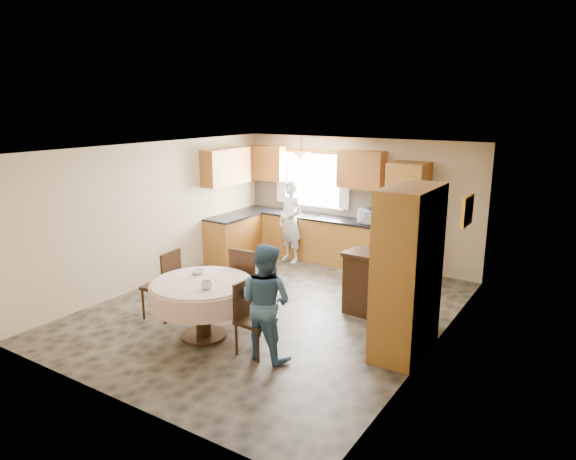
# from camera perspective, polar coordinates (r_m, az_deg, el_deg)

# --- Properties ---
(floor) EXTENTS (5.00, 6.00, 0.01)m
(floor) POSITION_cam_1_polar(r_m,az_deg,el_deg) (8.14, -1.72, -8.79)
(floor) COLOR brown
(floor) RESTS_ON ground
(ceiling) EXTENTS (5.00, 6.00, 0.01)m
(ceiling) POSITION_cam_1_polar(r_m,az_deg,el_deg) (7.54, -1.86, 9.02)
(ceiling) COLOR white
(ceiling) RESTS_ON wall_back
(wall_back) EXTENTS (5.00, 0.02, 2.50)m
(wall_back) POSITION_cam_1_polar(r_m,az_deg,el_deg) (10.31, 7.66, 3.19)
(wall_back) COLOR tan
(wall_back) RESTS_ON floor
(wall_front) EXTENTS (5.00, 0.02, 2.50)m
(wall_front) POSITION_cam_1_polar(r_m,az_deg,el_deg) (5.64, -19.32, -6.47)
(wall_front) COLOR tan
(wall_front) RESTS_ON floor
(wall_left) EXTENTS (0.02, 6.00, 2.50)m
(wall_left) POSITION_cam_1_polar(r_m,az_deg,el_deg) (9.35, -14.55, 1.78)
(wall_left) COLOR tan
(wall_left) RESTS_ON floor
(wall_right) EXTENTS (0.02, 6.00, 2.50)m
(wall_right) POSITION_cam_1_polar(r_m,az_deg,el_deg) (6.71, 16.17, -3.01)
(wall_right) COLOR tan
(wall_right) RESTS_ON floor
(window) EXTENTS (1.40, 0.03, 1.10)m
(window) POSITION_cam_1_polar(r_m,az_deg,el_deg) (10.69, 2.79, 5.57)
(window) COLOR white
(window) RESTS_ON wall_back
(curtain_left) EXTENTS (0.22, 0.02, 1.15)m
(curtain_left) POSITION_cam_1_polar(r_m,az_deg,el_deg) (11.02, -0.74, 6.11)
(curtain_left) COLOR white
(curtain_left) RESTS_ON wall_back
(curtain_right) EXTENTS (0.22, 0.02, 1.15)m
(curtain_right) POSITION_cam_1_polar(r_m,az_deg,el_deg) (10.29, 6.29, 5.47)
(curtain_right) COLOR white
(curtain_right) RESTS_ON wall_back
(base_cab_back) EXTENTS (3.30, 0.60, 0.88)m
(base_cab_back) POSITION_cam_1_polar(r_m,az_deg,el_deg) (10.61, 2.67, -0.89)
(base_cab_back) COLOR #B17A2F
(base_cab_back) RESTS_ON floor
(counter_back) EXTENTS (3.30, 0.64, 0.04)m
(counter_back) POSITION_cam_1_polar(r_m,az_deg,el_deg) (10.50, 2.69, 1.54)
(counter_back) COLOR black
(counter_back) RESTS_ON base_cab_back
(base_cab_left) EXTENTS (0.60, 1.20, 0.88)m
(base_cab_left) POSITION_cam_1_polar(r_m,az_deg,el_deg) (10.62, -6.10, -0.93)
(base_cab_left) COLOR #B17A2F
(base_cab_left) RESTS_ON floor
(counter_left) EXTENTS (0.64, 1.20, 0.04)m
(counter_left) POSITION_cam_1_polar(r_m,az_deg,el_deg) (10.51, -6.17, 1.50)
(counter_left) COLOR black
(counter_left) RESTS_ON base_cab_left
(backsplash) EXTENTS (3.30, 0.02, 0.55)m
(backsplash) POSITION_cam_1_polar(r_m,az_deg,el_deg) (10.69, 3.49, 3.29)
(backsplash) COLOR tan
(backsplash) RESTS_ON wall_back
(wall_cab_left) EXTENTS (0.85, 0.33, 0.72)m
(wall_cab_left) POSITION_cam_1_polar(r_m,az_deg,el_deg) (11.08, -2.33, 7.49)
(wall_cab_left) COLOR #B46C2D
(wall_cab_left) RESTS_ON wall_back
(wall_cab_right) EXTENTS (0.90, 0.33, 0.72)m
(wall_cab_right) POSITION_cam_1_polar(r_m,az_deg,el_deg) (10.00, 8.16, 6.68)
(wall_cab_right) COLOR #B46C2D
(wall_cab_right) RESTS_ON wall_back
(wall_cab_side) EXTENTS (0.33, 1.20, 0.72)m
(wall_cab_side) POSITION_cam_1_polar(r_m,az_deg,el_deg) (10.43, -6.89, 7.01)
(wall_cab_side) COLOR #B46C2D
(wall_cab_side) RESTS_ON wall_left
(oven_tower) EXTENTS (0.66, 0.62, 2.12)m
(oven_tower) POSITION_cam_1_polar(r_m,az_deg,el_deg) (9.64, 13.03, 1.06)
(oven_tower) COLOR #B17A2F
(oven_tower) RESTS_ON floor
(oven_upper) EXTENTS (0.56, 0.01, 0.45)m
(oven_upper) POSITION_cam_1_polar(r_m,az_deg,el_deg) (9.31, 12.44, 1.85)
(oven_upper) COLOR black
(oven_upper) RESTS_ON oven_tower
(oven_lower) EXTENTS (0.56, 0.01, 0.45)m
(oven_lower) POSITION_cam_1_polar(r_m,az_deg,el_deg) (9.43, 12.28, -1.13)
(oven_lower) COLOR black
(oven_lower) RESTS_ON oven_tower
(pendant) EXTENTS (0.36, 0.36, 0.18)m
(pendant) POSITION_cam_1_polar(r_m,az_deg,el_deg) (10.21, 1.47, 8.14)
(pendant) COLOR beige
(pendant) RESTS_ON ceiling
(sideboard) EXTENTS (1.31, 0.61, 0.91)m
(sideboard) POSITION_cam_1_polar(r_m,az_deg,el_deg) (7.82, 10.79, -6.44)
(sideboard) COLOR #3B2410
(sideboard) RESTS_ON floor
(space_heater) EXTENTS (0.42, 0.33, 0.52)m
(space_heater) POSITION_cam_1_polar(r_m,az_deg,el_deg) (8.26, 11.12, -6.77)
(space_heater) COLOR black
(space_heater) RESTS_ON floor
(cupboard) EXTENTS (0.57, 1.13, 2.16)m
(cupboard) POSITION_cam_1_polar(r_m,az_deg,el_deg) (6.63, 13.16, -4.56)
(cupboard) COLOR #B17A2F
(cupboard) RESTS_ON floor
(dining_table) EXTENTS (1.41, 1.41, 0.81)m
(dining_table) POSITION_cam_1_polar(r_m,az_deg,el_deg) (7.10, -9.50, -7.01)
(dining_table) COLOR #3B2410
(dining_table) RESTS_ON floor
(chair_left) EXTENTS (0.51, 0.51, 1.05)m
(chair_left) POSITION_cam_1_polar(r_m,az_deg,el_deg) (7.85, -13.47, -5.54)
(chair_left) COLOR #3B2410
(chair_left) RESTS_ON floor
(chair_back) EXTENTS (0.49, 0.49, 1.07)m
(chair_back) POSITION_cam_1_polar(r_m,az_deg,el_deg) (7.74, -4.62, -5.39)
(chair_back) COLOR #3B2410
(chair_back) RESTS_ON floor
(chair_right) EXTENTS (0.43, 0.43, 0.95)m
(chair_right) POSITION_cam_1_polar(r_m,az_deg,el_deg) (6.65, -4.18, -9.27)
(chair_right) COLOR #3B2410
(chair_right) RESTS_ON floor
(framed_picture) EXTENTS (0.06, 0.56, 0.46)m
(framed_picture) POSITION_cam_1_polar(r_m,az_deg,el_deg) (8.12, 19.29, 2.01)
(framed_picture) COLOR gold
(framed_picture) RESTS_ON wall_right
(microwave) EXTENTS (0.54, 0.40, 0.28)m
(microwave) POSITION_cam_1_polar(r_m,az_deg,el_deg) (9.83, 9.45, 1.48)
(microwave) COLOR silver
(microwave) RESTS_ON counter_back
(person_sink) EXTENTS (0.70, 0.56, 1.67)m
(person_sink) POSITION_cam_1_polar(r_m,az_deg,el_deg) (10.31, 0.30, 0.95)
(person_sink) COLOR silver
(person_sink) RESTS_ON floor
(person_dining) EXTENTS (0.75, 0.59, 1.49)m
(person_dining) POSITION_cam_1_polar(r_m,az_deg,el_deg) (6.43, -2.50, -7.96)
(person_dining) COLOR #375978
(person_dining) RESTS_ON floor
(bowl_sideboard) EXTENTS (0.25, 0.25, 0.05)m
(bowl_sideboard) POSITION_cam_1_polar(r_m,az_deg,el_deg) (7.78, 8.90, -2.75)
(bowl_sideboard) COLOR #B2B2B2
(bowl_sideboard) RESTS_ON sideboard
(bottle_sideboard) EXTENTS (0.14, 0.14, 0.27)m
(bottle_sideboard) POSITION_cam_1_polar(r_m,az_deg,el_deg) (7.50, 14.18, -2.75)
(bottle_sideboard) COLOR silver
(bottle_sideboard) RESTS_ON sideboard
(cup_table) EXTENTS (0.16, 0.16, 0.11)m
(cup_table) POSITION_cam_1_polar(r_m,az_deg,el_deg) (6.73, -9.05, -6.07)
(cup_table) COLOR #B2B2B2
(cup_table) RESTS_ON dining_table
(bowl_table) EXTENTS (0.22, 0.22, 0.06)m
(bowl_table) POSITION_cam_1_polar(r_m,az_deg,el_deg) (7.34, -9.94, -4.61)
(bowl_table) COLOR #B2B2B2
(bowl_table) RESTS_ON dining_table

